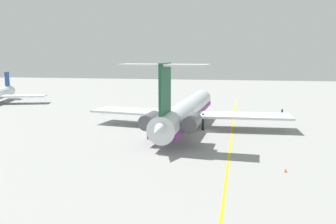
{
  "coord_description": "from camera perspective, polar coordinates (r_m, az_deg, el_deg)",
  "views": [
    {
      "loc": [
        -70.58,
        -4.74,
        15.21
      ],
      "look_at": [
        1.99,
        8.32,
        3.26
      ],
      "focal_mm": 38.21,
      "sensor_mm": 36.0,
      "label": 1
    }
  ],
  "objects": [
    {
      "name": "safety_cone_nose",
      "position": [
        49.56,
        18.25,
        -8.81
      ],
      "size": [
        0.4,
        0.4,
        0.55
      ],
      "primitive_type": "cone",
      "color": "#EA590F",
      "rests_on": "ground"
    },
    {
      "name": "ground_crew_near_nose",
      "position": [
        93.56,
        -10.51,
        0.35
      ],
      "size": [
        0.43,
        0.27,
        1.69
      ],
      "rotation": [
        0.0,
        0.0,
        1.59
      ],
      "color": "black",
      "rests_on": "ground"
    },
    {
      "name": "taxiway_centreline",
      "position": [
        74.15,
        10.2,
        -2.78
      ],
      "size": [
        105.54,
        2.76,
        0.01
      ],
      "primitive_type": "cube",
      "rotation": [
        0.0,
        0.0,
        -0.02
      ],
      "color": "gold",
      "rests_on": "ground"
    },
    {
      "name": "ground_crew_near_tail",
      "position": [
        93.93,
        17.74,
        0.12
      ],
      "size": [
        0.28,
        0.39,
        1.74
      ],
      "rotation": [
        0.0,
        0.0,
        2.61
      ],
      "color": "black",
      "rests_on": "ground"
    },
    {
      "name": "ground",
      "position": [
        72.36,
        6.22,
        -2.99
      ],
      "size": [
        290.36,
        290.36,
        0.0
      ],
      "primitive_type": "plane",
      "color": "gray"
    },
    {
      "name": "main_jetliner",
      "position": [
        72.72,
        2.85,
        0.16
      ],
      "size": [
        47.72,
        42.31,
        13.89
      ],
      "rotation": [
        0.0,
        0.0,
        -0.07
      ],
      "color": "silver",
      "rests_on": "ground"
    }
  ]
}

